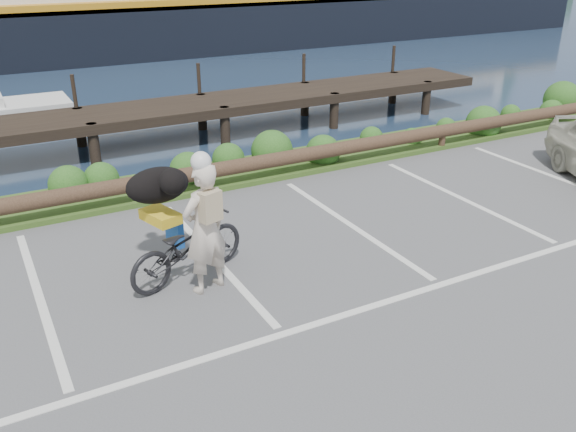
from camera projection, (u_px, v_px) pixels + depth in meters
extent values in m
plane|color=#4F4F51|center=(269.00, 319.00, 8.06)|extent=(72.00, 72.00, 0.00)
cube|color=#3D5B21|center=(151.00, 187.00, 12.30)|extent=(34.00, 1.60, 0.10)
imported|color=black|center=(187.00, 247.00, 8.86)|extent=(2.07, 1.23, 1.03)
imported|color=beige|center=(205.00, 229.00, 8.39)|extent=(0.80, 0.64, 1.91)
ellipsoid|color=black|center=(158.00, 185.00, 8.94)|extent=(0.72, 1.04, 0.55)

